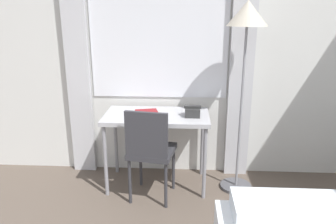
{
  "coord_description": "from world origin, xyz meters",
  "views": [
    {
      "loc": [
        0.28,
        -0.27,
        1.72
      ],
      "look_at": [
        0.13,
        2.36,
        0.91
      ],
      "focal_mm": 35.0,
      "sensor_mm": 36.0,
      "label": 1
    }
  ],
  "objects_px": {
    "desk_chair": "(150,148)",
    "book": "(147,112)",
    "desk": "(156,121)",
    "telephone": "(192,112)",
    "standing_lamp": "(246,34)"
  },
  "relations": [
    {
      "from": "desk_chair",
      "to": "book",
      "type": "xyz_separation_m",
      "value": [
        -0.06,
        0.31,
        0.24
      ]
    },
    {
      "from": "desk",
      "to": "telephone",
      "type": "relative_size",
      "value": 6.23
    },
    {
      "from": "telephone",
      "to": "standing_lamp",
      "type": "bearing_deg",
      "value": 0.57
    },
    {
      "from": "desk_chair",
      "to": "telephone",
      "type": "bearing_deg",
      "value": 43.08
    },
    {
      "from": "desk",
      "to": "desk_chair",
      "type": "height_order",
      "value": "desk_chair"
    },
    {
      "from": "desk_chair",
      "to": "standing_lamp",
      "type": "xyz_separation_m",
      "value": [
        0.84,
        0.26,
        1.0
      ]
    },
    {
      "from": "standing_lamp",
      "to": "book",
      "type": "xyz_separation_m",
      "value": [
        -0.9,
        0.05,
        -0.75
      ]
    },
    {
      "from": "desk",
      "to": "standing_lamp",
      "type": "bearing_deg",
      "value": -2.39
    },
    {
      "from": "telephone",
      "to": "desk_chair",
      "type": "bearing_deg",
      "value": -146.36
    },
    {
      "from": "telephone",
      "to": "book",
      "type": "relative_size",
      "value": 0.65
    },
    {
      "from": "standing_lamp",
      "to": "book",
      "type": "distance_m",
      "value": 1.18
    },
    {
      "from": "desk",
      "to": "desk_chair",
      "type": "xyz_separation_m",
      "value": [
        -0.03,
        -0.29,
        -0.16
      ]
    },
    {
      "from": "standing_lamp",
      "to": "telephone",
      "type": "height_order",
      "value": "standing_lamp"
    },
    {
      "from": "desk_chair",
      "to": "book",
      "type": "height_order",
      "value": "desk_chair"
    },
    {
      "from": "desk",
      "to": "desk_chair",
      "type": "bearing_deg",
      "value": -96.62
    }
  ]
}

